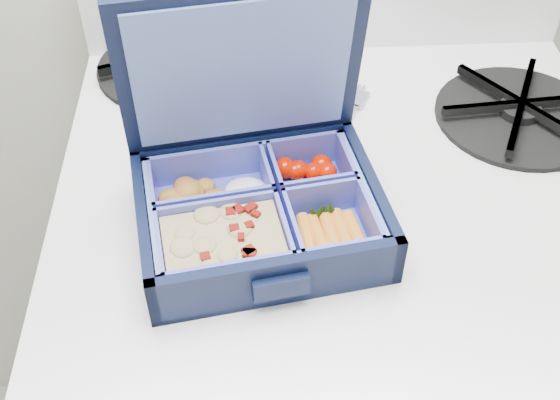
{
  "coord_description": "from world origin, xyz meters",
  "views": [
    {
      "loc": [
        0.5,
        1.21,
        1.28
      ],
      "look_at": [
        0.52,
        1.64,
        0.86
      ],
      "focal_mm": 45.0,
      "sensor_mm": 36.0,
      "label": 1
    }
  ],
  "objects_px": {
    "burner_grate": "(520,108)",
    "fork": "(331,146)",
    "bento_box": "(260,214)",
    "stove": "(327,396)"
  },
  "relations": [
    {
      "from": "burner_grate",
      "to": "fork",
      "type": "relative_size",
      "value": 0.97
    },
    {
      "from": "burner_grate",
      "to": "fork",
      "type": "height_order",
      "value": "burner_grate"
    },
    {
      "from": "burner_grate",
      "to": "stove",
      "type": "bearing_deg",
      "value": -157.84
    },
    {
      "from": "stove",
      "to": "fork",
      "type": "height_order",
      "value": "fork"
    },
    {
      "from": "bento_box",
      "to": "fork",
      "type": "xyz_separation_m",
      "value": [
        0.07,
        0.11,
        -0.02
      ]
    },
    {
      "from": "fork",
      "to": "stove",
      "type": "bearing_deg",
      "value": -47.49
    },
    {
      "from": "burner_grate",
      "to": "fork",
      "type": "bearing_deg",
      "value": -169.35
    },
    {
      "from": "stove",
      "to": "bento_box",
      "type": "distance_m",
      "value": 0.45
    },
    {
      "from": "bento_box",
      "to": "burner_grate",
      "type": "xyz_separation_m",
      "value": [
        0.28,
        0.15,
        -0.01
      ]
    },
    {
      "from": "bento_box",
      "to": "burner_grate",
      "type": "height_order",
      "value": "bento_box"
    }
  ]
}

